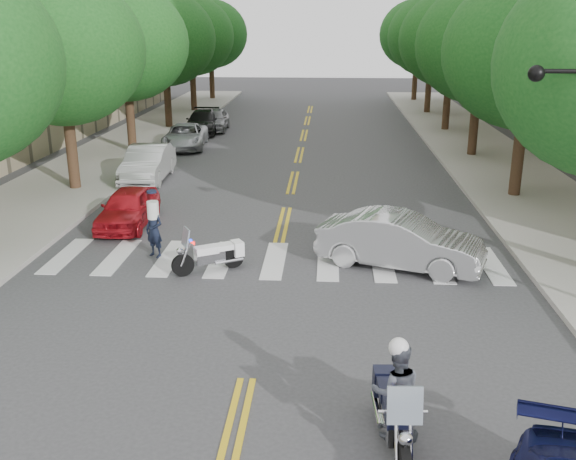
# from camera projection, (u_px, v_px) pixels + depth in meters

# --- Properties ---
(ground) EXTENTS (140.00, 140.00, 0.00)m
(ground) POSITION_uv_depth(u_px,v_px,m) (247.00, 379.00, 12.44)
(ground) COLOR #38383A
(ground) RESTS_ON ground
(sidewalk_left) EXTENTS (5.00, 60.00, 0.15)m
(sidewalk_left) POSITION_uv_depth(u_px,v_px,m) (120.00, 151.00, 33.86)
(sidewalk_left) COLOR #9E9991
(sidewalk_left) RESTS_ON ground
(sidewalk_right) EXTENTS (5.00, 60.00, 0.15)m
(sidewalk_right) POSITION_uv_depth(u_px,v_px,m) (485.00, 156.00, 32.71)
(sidewalk_right) COLOR #9E9991
(sidewalk_right) RESTS_ON ground
(tree_l_1) EXTENTS (6.40, 6.40, 8.45)m
(tree_l_1) POSITION_uv_depth(u_px,v_px,m) (61.00, 50.00, 24.53)
(tree_l_1) COLOR #382316
(tree_l_1) RESTS_ON ground
(tree_l_2) EXTENTS (6.40, 6.40, 8.45)m
(tree_l_2) POSITION_uv_depth(u_px,v_px,m) (125.00, 43.00, 32.12)
(tree_l_2) COLOR #382316
(tree_l_2) RESTS_ON ground
(tree_l_3) EXTENTS (6.40, 6.40, 8.45)m
(tree_l_3) POSITION_uv_depth(u_px,v_px,m) (164.00, 39.00, 39.71)
(tree_l_3) COLOR #382316
(tree_l_3) RESTS_ON ground
(tree_l_4) EXTENTS (6.40, 6.40, 8.45)m
(tree_l_4) POSITION_uv_depth(u_px,v_px,m) (191.00, 36.00, 47.30)
(tree_l_4) COLOR #382316
(tree_l_4) RESTS_ON ground
(tree_l_5) EXTENTS (6.40, 6.40, 8.45)m
(tree_l_5) POSITION_uv_depth(u_px,v_px,m) (210.00, 34.00, 54.89)
(tree_l_5) COLOR #382316
(tree_l_5) RESTS_ON ground
(tree_r_1) EXTENTS (6.40, 6.40, 8.45)m
(tree_r_1) POSITION_uv_depth(u_px,v_px,m) (530.00, 52.00, 23.47)
(tree_r_1) COLOR #382316
(tree_r_1) RESTS_ON ground
(tree_r_2) EXTENTS (6.40, 6.40, 8.45)m
(tree_r_2) POSITION_uv_depth(u_px,v_px,m) (481.00, 44.00, 31.06)
(tree_r_2) COLOR #382316
(tree_r_2) RESTS_ON ground
(tree_r_3) EXTENTS (6.40, 6.40, 8.45)m
(tree_r_3) POSITION_uv_depth(u_px,v_px,m) (452.00, 40.00, 38.65)
(tree_r_3) COLOR #382316
(tree_r_3) RESTS_ON ground
(tree_r_4) EXTENTS (6.40, 6.40, 8.45)m
(tree_r_4) POSITION_uv_depth(u_px,v_px,m) (432.00, 37.00, 46.24)
(tree_r_4) COLOR #382316
(tree_r_4) RESTS_ON ground
(tree_r_5) EXTENTS (6.40, 6.40, 8.45)m
(tree_r_5) POSITION_uv_depth(u_px,v_px,m) (418.00, 34.00, 53.83)
(tree_r_5) COLOR #382316
(tree_r_5) RESTS_ON ground
(motorcycle_police) EXTENTS (0.84, 2.41, 1.96)m
(motorcycle_police) POSITION_uv_depth(u_px,v_px,m) (395.00, 398.00, 10.26)
(motorcycle_police) COLOR black
(motorcycle_police) RESTS_ON ground
(motorcycle_parked) EXTENTS (1.91, 1.26, 1.35)m
(motorcycle_parked) POSITION_uv_depth(u_px,v_px,m) (215.00, 254.00, 17.73)
(motorcycle_parked) COLOR black
(motorcycle_parked) RESTS_ON ground
(officer_standing) EXTENTS (0.70, 0.62, 1.61)m
(officer_standing) POSITION_uv_depth(u_px,v_px,m) (154.00, 230.00, 18.69)
(officer_standing) COLOR black
(officer_standing) RESTS_ON ground
(convertible) EXTENTS (4.88, 3.07, 1.52)m
(convertible) POSITION_uv_depth(u_px,v_px,m) (400.00, 241.00, 17.93)
(convertible) COLOR #B1B2B4
(convertible) RESTS_ON ground
(parked_car_a) EXTENTS (1.54, 3.78, 1.28)m
(parked_car_a) POSITION_uv_depth(u_px,v_px,m) (128.00, 208.00, 21.56)
(parked_car_a) COLOR #B2121C
(parked_car_a) RESTS_ON ground
(parked_car_b) EXTENTS (1.78, 4.64, 1.51)m
(parked_car_b) POSITION_uv_depth(u_px,v_px,m) (148.00, 163.00, 27.73)
(parked_car_b) COLOR #BCBCBC
(parked_car_b) RESTS_ON ground
(parked_car_c) EXTENTS (2.55, 4.82, 1.29)m
(parked_car_c) POSITION_uv_depth(u_px,v_px,m) (185.00, 136.00, 34.91)
(parked_car_c) COLOR gray
(parked_car_c) RESTS_ON ground
(parked_car_d) EXTENTS (2.18, 4.80, 1.36)m
(parked_car_d) POSITION_uv_depth(u_px,v_px,m) (203.00, 122.00, 39.64)
(parked_car_d) COLOR black
(parked_car_d) RESTS_ON ground
(parked_car_e) EXTENTS (1.81, 4.12, 1.38)m
(parked_car_e) POSITION_uv_depth(u_px,v_px,m) (214.00, 119.00, 40.56)
(parked_car_e) COLOR gray
(parked_car_e) RESTS_ON ground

